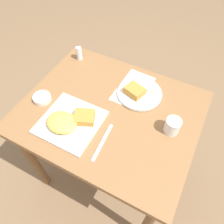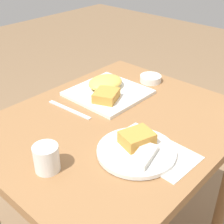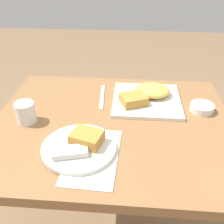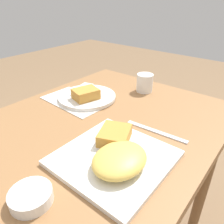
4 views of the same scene
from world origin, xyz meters
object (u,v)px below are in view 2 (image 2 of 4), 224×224
(sauce_ramekin, at_px, (151,78))
(plate_square_near, at_px, (107,89))
(butter_knife, at_px, (69,110))
(coffee_mug, at_px, (46,158))
(plate_oval_far, at_px, (137,148))

(sauce_ramekin, bearing_deg, plate_square_near, -16.20)
(butter_knife, xyz_separation_m, coffee_mug, (0.26, 0.21, 0.04))
(plate_oval_far, height_order, coffee_mug, coffee_mug)
(plate_oval_far, height_order, sauce_ramekin, plate_oval_far)
(butter_knife, distance_m, coffee_mug, 0.33)
(sauce_ramekin, height_order, coffee_mug, coffee_mug)
(plate_oval_far, distance_m, sauce_ramekin, 0.52)
(sauce_ramekin, relative_size, coffee_mug, 1.17)
(plate_square_near, relative_size, plate_oval_far, 1.16)
(plate_square_near, height_order, plate_oval_far, plate_square_near)
(plate_oval_far, bearing_deg, sauce_ramekin, -148.25)
(sauce_ramekin, distance_m, butter_knife, 0.42)
(sauce_ramekin, height_order, butter_knife, sauce_ramekin)
(plate_oval_far, relative_size, coffee_mug, 3.01)
(plate_oval_far, bearing_deg, plate_square_near, -123.68)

